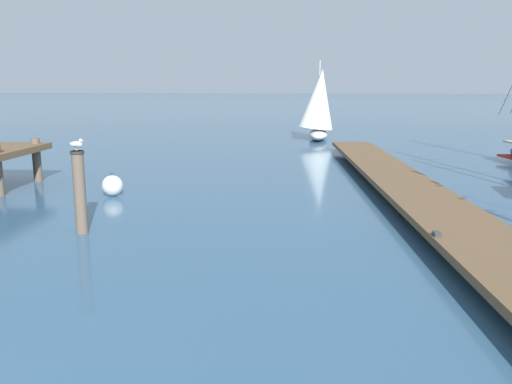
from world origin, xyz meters
name	(u,v)px	position (x,y,z in m)	size (l,w,h in m)	color
floating_dock	(413,191)	(6.04, 12.81, 0.36)	(4.05, 24.00, 0.53)	brown
mooring_piling	(80,191)	(-1.69, 8.87, 0.95)	(0.30, 0.30, 1.83)	brown
perched_seagull	(76,144)	(-1.70, 8.88, 1.98)	(0.38, 0.19, 0.27)	gold
mooring_buoy	(112,186)	(-2.58, 12.79, 0.31)	(0.61, 0.61, 0.69)	silver
distant_sailboat	(319,105)	(3.26, 29.86, 2.06)	(2.38, 4.05, 4.60)	silver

